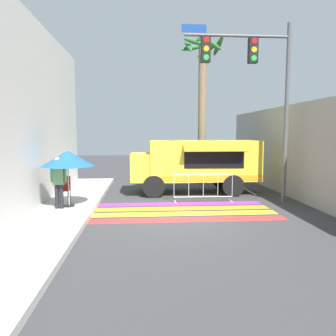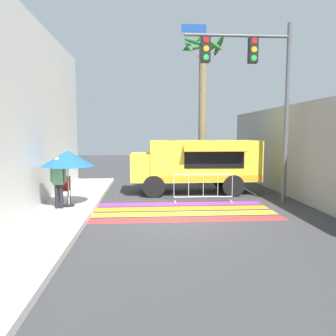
{
  "view_description": "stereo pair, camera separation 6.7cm",
  "coord_description": "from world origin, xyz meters",
  "px_view_note": "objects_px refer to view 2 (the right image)",
  "views": [
    {
      "loc": [
        -1.23,
        -10.11,
        2.65
      ],
      "look_at": [
        -0.27,
        2.71,
        1.28
      ],
      "focal_mm": 35.0,
      "sensor_mm": 36.0,
      "label": 1
    },
    {
      "loc": [
        -1.16,
        -10.12,
        2.65
      ],
      "look_at": [
        -0.27,
        2.71,
        1.28
      ],
      "focal_mm": 35.0,
      "sensor_mm": 36.0,
      "label": 2
    }
  ],
  "objects_px": {
    "barricade_front": "(203,188)",
    "traffic_signal_pole": "(255,77)",
    "palm_tree": "(203,89)",
    "folding_chair": "(64,187)",
    "food_truck": "(194,162)",
    "patio_umbrella": "(68,159)",
    "vendor_person": "(58,179)"
  },
  "relations": [
    {
      "from": "barricade_front",
      "to": "palm_tree",
      "type": "bearing_deg",
      "value": 80.9
    },
    {
      "from": "vendor_person",
      "to": "traffic_signal_pole",
      "type": "bearing_deg",
      "value": 4.69
    },
    {
      "from": "food_truck",
      "to": "patio_umbrella",
      "type": "distance_m",
      "value": 5.7
    },
    {
      "from": "vendor_person",
      "to": "patio_umbrella",
      "type": "bearing_deg",
      "value": 43.8
    },
    {
      "from": "traffic_signal_pole",
      "to": "food_truck",
      "type": "bearing_deg",
      "value": 130.41
    },
    {
      "from": "vendor_person",
      "to": "palm_tree",
      "type": "height_order",
      "value": "palm_tree"
    },
    {
      "from": "palm_tree",
      "to": "patio_umbrella",
      "type": "bearing_deg",
      "value": -133.43
    },
    {
      "from": "patio_umbrella",
      "to": "vendor_person",
      "type": "bearing_deg",
      "value": -131.47
    },
    {
      "from": "food_truck",
      "to": "patio_umbrella",
      "type": "relative_size",
      "value": 2.91
    },
    {
      "from": "traffic_signal_pole",
      "to": "palm_tree",
      "type": "distance_m",
      "value": 5.17
    },
    {
      "from": "food_truck",
      "to": "folding_chair",
      "type": "distance_m",
      "value": 5.71
    },
    {
      "from": "food_truck",
      "to": "traffic_signal_pole",
      "type": "distance_m",
      "value": 4.45
    },
    {
      "from": "folding_chair",
      "to": "barricade_front",
      "type": "bearing_deg",
      "value": 6.45
    },
    {
      "from": "folding_chair",
      "to": "vendor_person",
      "type": "relative_size",
      "value": 0.57
    },
    {
      "from": "patio_umbrella",
      "to": "vendor_person",
      "type": "relative_size",
      "value": 1.12
    },
    {
      "from": "food_truck",
      "to": "barricade_front",
      "type": "relative_size",
      "value": 2.41
    },
    {
      "from": "vendor_person",
      "to": "palm_tree",
      "type": "relative_size",
      "value": 0.22
    },
    {
      "from": "barricade_front",
      "to": "traffic_signal_pole",
      "type": "bearing_deg",
      "value": -9.55
    },
    {
      "from": "patio_umbrella",
      "to": "barricade_front",
      "type": "xyz_separation_m",
      "value": [
        4.84,
        1.17,
        -1.25
      ]
    },
    {
      "from": "traffic_signal_pole",
      "to": "patio_umbrella",
      "type": "distance_m",
      "value": 7.33
    },
    {
      "from": "traffic_signal_pole",
      "to": "barricade_front",
      "type": "distance_m",
      "value": 4.55
    },
    {
      "from": "food_truck",
      "to": "barricade_front",
      "type": "bearing_deg",
      "value": -87.26
    },
    {
      "from": "palm_tree",
      "to": "traffic_signal_pole",
      "type": "bearing_deg",
      "value": -78.02
    },
    {
      "from": "palm_tree",
      "to": "food_truck",
      "type": "bearing_deg",
      "value": -107.0
    },
    {
      "from": "food_truck",
      "to": "barricade_front",
      "type": "distance_m",
      "value": 2.13
    },
    {
      "from": "vendor_person",
      "to": "barricade_front",
      "type": "height_order",
      "value": "vendor_person"
    },
    {
      "from": "traffic_signal_pole",
      "to": "patio_umbrella",
      "type": "height_order",
      "value": "traffic_signal_pole"
    },
    {
      "from": "folding_chair",
      "to": "food_truck",
      "type": "bearing_deg",
      "value": 26.51
    },
    {
      "from": "food_truck",
      "to": "folding_chair",
      "type": "bearing_deg",
      "value": -152.3
    },
    {
      "from": "patio_umbrella",
      "to": "palm_tree",
      "type": "height_order",
      "value": "palm_tree"
    },
    {
      "from": "patio_umbrella",
      "to": "palm_tree",
      "type": "relative_size",
      "value": 0.25
    },
    {
      "from": "folding_chair",
      "to": "barricade_front",
      "type": "distance_m",
      "value": 5.17
    }
  ]
}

